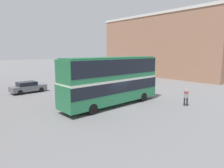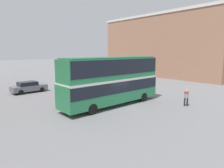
{
  "view_description": "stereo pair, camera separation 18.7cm",
  "coord_description": "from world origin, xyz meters",
  "px_view_note": "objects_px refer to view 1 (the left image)",
  "views": [
    {
      "loc": [
        -13.04,
        -14.06,
        5.41
      ],
      "look_at": [
        -0.11,
        0.72,
        2.17
      ],
      "focal_mm": 32.0,
      "sensor_mm": 36.0,
      "label": 1
    },
    {
      "loc": [
        -12.9,
        -14.19,
        5.41
      ],
      "look_at": [
        -0.11,
        0.72,
        2.17
      ],
      "focal_mm": 32.0,
      "sensor_mm": 36.0,
      "label": 2
    }
  ],
  "objects_px": {
    "pedestrian_foreground": "(186,96)",
    "double_decker_bus": "(112,78)",
    "parked_car_kerb_near": "(28,87)",
    "parked_car_kerb_far": "(132,79)"
  },
  "relations": [
    {
      "from": "double_decker_bus",
      "to": "parked_car_kerb_near",
      "type": "height_order",
      "value": "double_decker_bus"
    },
    {
      "from": "pedestrian_foreground",
      "to": "parked_car_kerb_far",
      "type": "height_order",
      "value": "pedestrian_foreground"
    },
    {
      "from": "parked_car_kerb_near",
      "to": "parked_car_kerb_far",
      "type": "xyz_separation_m",
      "value": [
        16.33,
        -3.3,
        0.01
      ]
    },
    {
      "from": "pedestrian_foreground",
      "to": "parked_car_kerb_near",
      "type": "bearing_deg",
      "value": -103.8
    },
    {
      "from": "pedestrian_foreground",
      "to": "double_decker_bus",
      "type": "bearing_deg",
      "value": -86.54
    },
    {
      "from": "pedestrian_foreground",
      "to": "parked_car_kerb_near",
      "type": "height_order",
      "value": "pedestrian_foreground"
    },
    {
      "from": "pedestrian_foreground",
      "to": "parked_car_kerb_near",
      "type": "relative_size",
      "value": 0.38
    },
    {
      "from": "parked_car_kerb_far",
      "to": "pedestrian_foreground",
      "type": "bearing_deg",
      "value": -110.43
    },
    {
      "from": "double_decker_bus",
      "to": "pedestrian_foreground",
      "type": "xyz_separation_m",
      "value": [
        5.39,
        -5.05,
        -1.7
      ]
    },
    {
      "from": "double_decker_bus",
      "to": "pedestrian_foreground",
      "type": "bearing_deg",
      "value": -44.28
    }
  ]
}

